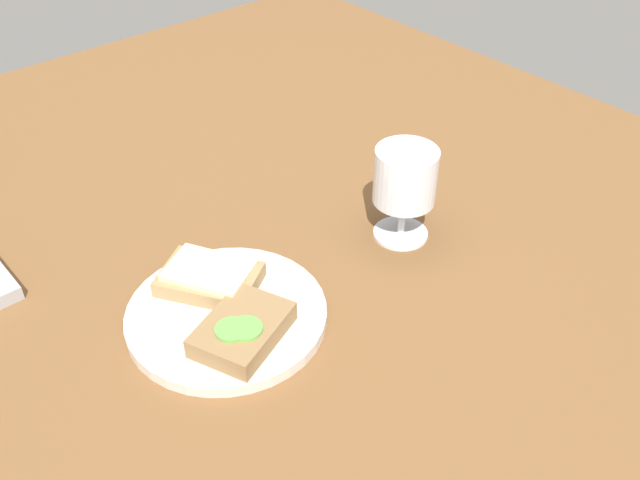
{
  "coord_description": "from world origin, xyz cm",
  "views": [
    {
      "loc": [
        -34.51,
        -54.77,
        56.88
      ],
      "look_at": [
        6.58,
        -7.43,
        8.0
      ],
      "focal_mm": 40.0,
      "sensor_mm": 36.0,
      "label": 1
    }
  ],
  "objects_px": {
    "plate": "(227,315)",
    "sandwich_with_cucumber": "(242,329)",
    "wine_glass": "(405,179)",
    "sandwich_with_cheese": "(209,277)"
  },
  "relations": [
    {
      "from": "sandwich_with_cheese",
      "to": "sandwich_with_cucumber",
      "type": "bearing_deg",
      "value": -102.69
    },
    {
      "from": "plate",
      "to": "sandwich_with_cucumber",
      "type": "height_order",
      "value": "sandwich_with_cucumber"
    },
    {
      "from": "wine_glass",
      "to": "sandwich_with_cucumber",
      "type": "bearing_deg",
      "value": -174.04
    },
    {
      "from": "sandwich_with_cucumber",
      "to": "wine_glass",
      "type": "height_order",
      "value": "wine_glass"
    },
    {
      "from": "sandwich_with_cheese",
      "to": "wine_glass",
      "type": "xyz_separation_m",
      "value": [
        0.24,
        -0.06,
        0.06
      ]
    },
    {
      "from": "wine_glass",
      "to": "plate",
      "type": "bearing_deg",
      "value": 176.02
    },
    {
      "from": "sandwich_with_cheese",
      "to": "wine_glass",
      "type": "distance_m",
      "value": 0.25
    },
    {
      "from": "plate",
      "to": "sandwich_with_cheese",
      "type": "relative_size",
      "value": 1.69
    },
    {
      "from": "sandwich_with_cheese",
      "to": "plate",
      "type": "bearing_deg",
      "value": -102.45
    },
    {
      "from": "wine_glass",
      "to": "sandwich_with_cheese",
      "type": "bearing_deg",
      "value": 165.63
    }
  ]
}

